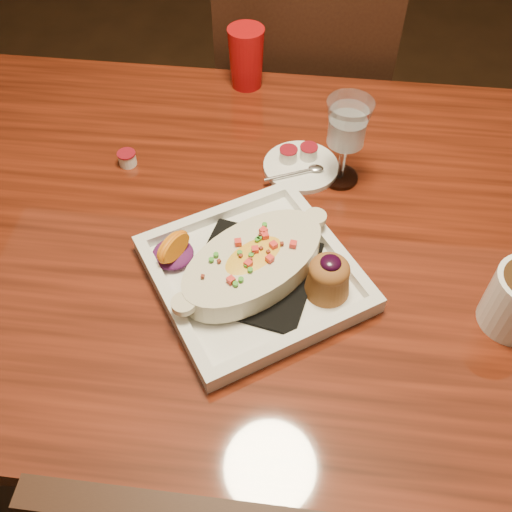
# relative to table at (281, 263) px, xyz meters

# --- Properties ---
(floor) EXTENTS (7.00, 7.00, 0.00)m
(floor) POSITION_rel_table_xyz_m (0.00, 0.00, -0.65)
(floor) COLOR black
(floor) RESTS_ON ground
(table) EXTENTS (1.50, 0.90, 0.75)m
(table) POSITION_rel_table_xyz_m (0.00, 0.00, 0.00)
(table) COLOR maroon
(table) RESTS_ON floor
(chair_far) EXTENTS (0.42, 0.42, 0.93)m
(chair_far) POSITION_rel_table_xyz_m (-0.00, 0.63, -0.15)
(chair_far) COLOR black
(chair_far) RESTS_ON floor
(plate) EXTENTS (0.40, 0.40, 0.08)m
(plate) POSITION_rel_table_xyz_m (-0.03, -0.12, 0.13)
(plate) COLOR white
(plate) RESTS_ON table
(goblet) EXTENTS (0.08, 0.08, 0.16)m
(goblet) POSITION_rel_table_xyz_m (0.09, 0.13, 0.21)
(goblet) COLOR silver
(goblet) RESTS_ON table
(saucer) EXTENTS (0.14, 0.14, 0.09)m
(saucer) POSITION_rel_table_xyz_m (0.02, 0.15, 0.11)
(saucer) COLOR white
(saucer) RESTS_ON table
(creamer_loose) EXTENTS (0.03, 0.03, 0.03)m
(creamer_loose) POSITION_rel_table_xyz_m (-0.30, 0.12, 0.11)
(creamer_loose) COLOR white
(creamer_loose) RESTS_ON table
(red_tumbler) EXTENTS (0.08, 0.08, 0.13)m
(red_tumbler) POSITION_rel_table_xyz_m (-0.11, 0.40, 0.16)
(red_tumbler) COLOR #B50C0F
(red_tumbler) RESTS_ON table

